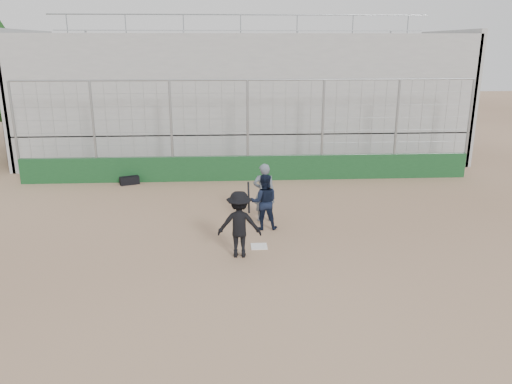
{
  "coord_description": "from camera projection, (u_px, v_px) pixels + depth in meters",
  "views": [
    {
      "loc": [
        -0.83,
        -12.63,
        5.34
      ],
      "look_at": [
        0.0,
        1.4,
        1.15
      ],
      "focal_mm": 35.0,
      "sensor_mm": 36.0,
      "label": 1
    }
  ],
  "objects": [
    {
      "name": "catcher_crouched",
      "position": [
        264.0,
        211.0,
        14.8
      ],
      "size": [
        0.84,
        0.67,
        1.15
      ],
      "color": "black",
      "rests_on": "ground"
    },
    {
      "name": "bleachers",
      "position": [
        243.0,
        95.0,
        24.25
      ],
      "size": [
        20.25,
        6.7,
        6.98
      ],
      "color": "gray",
      "rests_on": "ground"
    },
    {
      "name": "backstop",
      "position": [
        248.0,
        157.0,
        20.08
      ],
      "size": [
        18.1,
        0.25,
        4.04
      ],
      "color": "#12391A",
      "rests_on": "ground"
    },
    {
      "name": "ground",
      "position": [
        259.0,
        247.0,
        13.65
      ],
      "size": [
        90.0,
        90.0,
        0.0
      ],
      "primitive_type": "plane",
      "color": "brown",
      "rests_on": "ground"
    },
    {
      "name": "equipment_bag",
      "position": [
        129.0,
        180.0,
        19.66
      ],
      "size": [
        0.8,
        0.57,
        0.36
      ],
      "color": "black",
      "rests_on": "ground"
    },
    {
      "name": "home_plate",
      "position": [
        259.0,
        246.0,
        13.65
      ],
      "size": [
        0.44,
        0.44,
        0.02
      ],
      "primitive_type": "cube",
      "color": "white",
      "rests_on": "ground"
    },
    {
      "name": "batter_at_plate",
      "position": [
        239.0,
        224.0,
        12.83
      ],
      "size": [
        1.18,
        0.8,
        1.91
      ],
      "color": "black",
      "rests_on": "ground"
    },
    {
      "name": "umpire",
      "position": [
        264.0,
        195.0,
        15.45
      ],
      "size": [
        0.68,
        0.46,
        1.65
      ],
      "primitive_type": "imported",
      "rotation": [
        0.0,
        0.0,
        3.11
      ],
      "color": "slate",
      "rests_on": "ground"
    }
  ]
}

